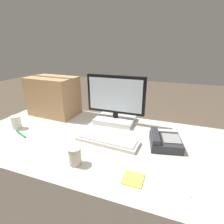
% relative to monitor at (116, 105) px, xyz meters
% --- Properties ---
extents(ground_plane, '(12.00, 12.00, 0.00)m').
position_rel_monitor_xyz_m(ground_plane, '(-0.02, -0.30, -0.89)').
color(ground_plane, brown).
extents(office_desk, '(1.80, 0.90, 0.74)m').
position_rel_monitor_xyz_m(office_desk, '(-0.02, -0.30, -0.52)').
color(office_desk, beige).
rests_on(office_desk, ground_plane).
extents(monitor, '(0.47, 0.23, 0.38)m').
position_rel_monitor_xyz_m(monitor, '(0.00, 0.00, 0.00)').
color(monitor, white).
rests_on(monitor, office_desk).
extents(keyboard, '(0.42, 0.17, 0.03)m').
position_rel_monitor_xyz_m(keyboard, '(0.06, -0.32, -0.14)').
color(keyboard, beige).
rests_on(keyboard, office_desk).
extents(desk_phone, '(0.22, 0.23, 0.08)m').
position_rel_monitor_xyz_m(desk_phone, '(0.41, -0.24, -0.12)').
color(desk_phone, '#2D2D33').
rests_on(desk_phone, office_desk).
extents(paper_cup_left, '(0.07, 0.07, 0.10)m').
position_rel_monitor_xyz_m(paper_cup_left, '(-0.67, -0.37, -0.10)').
color(paper_cup_left, white).
rests_on(paper_cup_left, office_desk).
extents(paper_cup_right, '(0.07, 0.07, 0.10)m').
position_rel_monitor_xyz_m(paper_cup_right, '(-0.03, -0.59, -0.10)').
color(paper_cup_right, beige).
rests_on(paper_cup_right, office_desk).
extents(spoon, '(0.08, 0.17, 0.00)m').
position_rel_monitor_xyz_m(spoon, '(0.52, -0.57, -0.15)').
color(spoon, silver).
rests_on(spoon, office_desk).
extents(cardboard_box, '(0.43, 0.29, 0.34)m').
position_rel_monitor_xyz_m(cardboard_box, '(-0.58, -0.02, 0.02)').
color(cardboard_box, tan).
rests_on(cardboard_box, office_desk).
extents(pen_marker, '(0.14, 0.07, 0.01)m').
position_rel_monitor_xyz_m(pen_marker, '(-0.56, -0.44, -0.14)').
color(pen_marker, '#198C33').
rests_on(pen_marker, office_desk).
extents(sticky_note_pad, '(0.10, 0.10, 0.01)m').
position_rel_monitor_xyz_m(sticky_note_pad, '(0.29, -0.60, -0.15)').
color(sticky_note_pad, '#E5DB4C').
rests_on(sticky_note_pad, office_desk).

